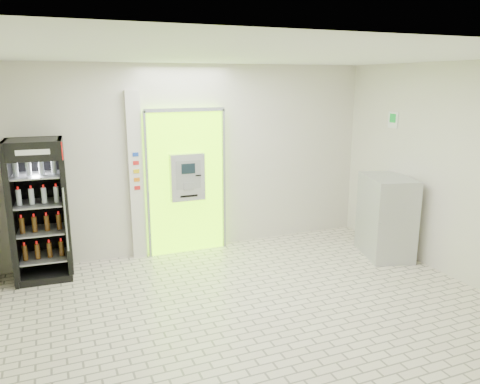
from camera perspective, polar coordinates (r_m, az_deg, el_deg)
ground at (r=5.85m, az=2.32°, el=-14.53°), size 6.00×6.00×0.00m
room_shell at (r=5.24m, az=2.51°, el=3.54°), size 6.00×6.00×6.00m
atm_assembly at (r=7.54m, az=-6.61°, el=1.34°), size 1.30×0.24×2.33m
pillar at (r=7.38m, az=-12.55°, el=1.87°), size 0.22×0.11×2.60m
beverage_cooler at (r=7.10m, az=-23.21°, el=-2.32°), size 0.78×0.73×1.97m
steel_cabinet at (r=7.77m, az=17.38°, el=-2.86°), size 0.90×1.11×1.28m
exit_sign at (r=8.00m, az=18.17°, el=8.35°), size 0.02×0.22×0.26m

